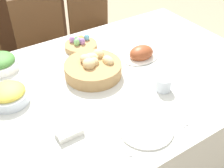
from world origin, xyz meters
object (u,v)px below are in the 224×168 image
Objects in this scene: bread_basket at (93,67)px; knife at (171,116)px; spoon at (175,113)px; green_salad_bowl at (0,63)px; drinking_cup at (163,84)px; butter_dish at (69,132)px; sideboard at (7,13)px; pineapple_bowl at (9,94)px; fork at (118,143)px; ham_platter at (141,54)px; chair_far_center at (47,47)px; egg_basket at (81,45)px; chair_far_right at (98,32)px; dinner_plate at (146,128)px.

knife is at bearing -74.46° from bread_basket.
green_salad_bowl is at bearing 129.72° from spoon.
butter_dish is (-0.55, -0.02, -0.02)m from drinking_cup.
drinking_cup is at bearing -82.57° from sideboard.
knife is at bearing -19.17° from butter_dish.
pineapple_bowl is 0.80m from knife.
sideboard is at bearing 91.08° from bread_basket.
drinking_cup is 0.74× the size of butter_dish.
drinking_cup is (0.40, 0.17, 0.03)m from fork.
ham_platter is 1.39× the size of fork.
chair_far_center is at bearing 90.14° from knife.
sideboard is at bearing 82.41° from butter_dish.
pineapple_bowl is at bearing 115.74° from fork.
egg_basket is 1.04× the size of pineapple_bowl.
bread_basket is 0.52m from fork.
chair_far_right is 0.79× the size of sideboard.
chair_far_right is 0.92m from ham_platter.
sideboard is at bearing 82.29° from fork.
green_salad_bowl is (0.04, 0.31, -0.00)m from pineapple_bowl.
sideboard is (-0.06, 0.92, -0.02)m from chair_far_center.
drinking_cup reaches higher than dinner_plate.
drinking_cup is (0.25, 0.17, 0.03)m from dinner_plate.
egg_basket is at bearing 104.92° from drinking_cup.
dinner_plate is 0.18m from spoon.
egg_basket is 2.48× the size of drinking_cup.
ham_platter is 1.39× the size of spoon.
dinner_plate reaches higher than fork.
drinking_cup is (0.16, -0.62, 0.01)m from egg_basket.
ham_platter is 0.97× the size of dinner_plate.
bread_basket is 1.28× the size of dinner_plate.
chair_far_center is at bearing 100.17° from drinking_cup.
chair_far_right is 2.73× the size of bread_basket.
ham_platter is at bearing 39.87° from fork.
ham_platter is at bearing -108.68° from chair_far_right.
butter_dish is (-0.65, -0.33, -0.01)m from ham_platter.
spoon is (-0.36, -1.34, 0.25)m from chair_far_right.
chair_far_center is at bearing 77.41° from fork.
sideboard is at bearing 90.52° from dinner_plate.
knife is (0.17, -2.27, 0.27)m from sideboard.
chair_far_right reaches higher than bread_basket.
butter_dish is (0.15, -0.36, -0.03)m from pineapple_bowl.
drinking_cup is at bearing 34.58° from dinner_plate.
dinner_plate reaches higher than knife.
bread_basket is 0.50m from dinner_plate.
egg_basket is at bearing 58.33° from butter_dish.
dinner_plate is at bearing -91.51° from bread_basket.
pineapple_bowl is at bearing 177.43° from ham_platter.
green_salad_bowl is (-0.95, -0.51, 0.29)m from chair_far_right.
chair_far_right is at bearing 68.30° from dinner_plate.
bread_basket reaches higher than ham_platter.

